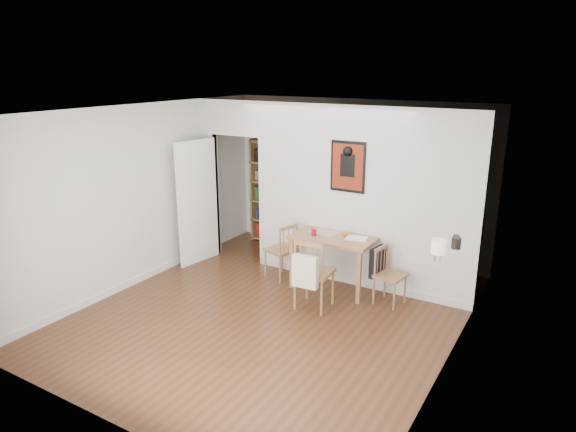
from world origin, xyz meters
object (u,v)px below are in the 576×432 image
Objects in this scene: bookshelf at (273,192)px; orange_fruit at (345,233)px; chair_left at (281,251)px; chair_right at (389,275)px; ceramic_jar_a at (456,243)px; dining_table at (334,242)px; chair_front at (314,273)px; ceramic_jar_b at (456,239)px; fireplace at (449,298)px; red_glass at (314,232)px; mantel_lamp at (438,248)px; notebook at (357,238)px.

bookshelf is 24.15× the size of orange_fruit.
chair_left is 1.07m from orange_fruit.
ceramic_jar_a is at bearing -33.05° from chair_right.
dining_table is 0.62× the size of bookshelf.
chair_front is (0.05, -0.72, -0.20)m from dining_table.
chair_left is 11.23× the size of orange_fruit.
fireplace is at bearing -80.84° from ceramic_jar_b.
bookshelf is 19.64× the size of red_glass.
red_glass is (-0.31, 0.57, 0.34)m from chair_front.
mantel_lamp is 0.70m from ceramic_jar_b.
chair_left is 2.84m from ceramic_jar_a.
dining_table is at bearing 145.51° from mantel_lamp.
chair_front reaches higher than chair_right.
fireplace is at bearing 77.10° from mantel_lamp.
red_glass is (-2.08, 0.70, 0.23)m from fireplace.
bookshelf is 2.36m from orange_fruit.
ceramic_jar_a is 0.21m from ceramic_jar_b.
bookshelf is 7.99× the size of mantel_lamp.
dining_table is 0.89m from chair_left.
chair_front is (-0.81, -0.63, 0.09)m from chair_right.
chair_left is (-0.84, -0.08, -0.26)m from dining_table.
chair_right is at bearing 38.00° from chair_front.
chair_left is at bearing 166.66° from ceramic_jar_a.
orange_fruit is 1.76m from ceramic_jar_b.
ceramic_jar_a is (1.76, 0.01, 0.72)m from chair_front.
chair_left reaches higher than notebook.
red_glass is 0.45m from orange_fruit.
ceramic_jar_a is at bearing 0.34° from chair_front.
bookshelf reaches higher than fireplace.
red_glass is 0.41× the size of mantel_lamp.
notebook is at bearing 70.06° from chair_front.
fireplace is 1.75m from notebook.
chair_right is at bearing -27.03° from bookshelf.
ceramic_jar_b is at bearing 87.95° from mantel_lamp.
orange_fruit is at bearing 171.65° from notebook.
notebook is (0.19, -0.03, -0.03)m from orange_fruit.
mantel_lamp is (-0.08, -0.35, 0.69)m from fireplace.
ceramic_jar_b is (1.77, -0.51, 0.51)m from dining_table.
ceramic_jar_a is at bearing 92.75° from fireplace.
red_glass is at bearing 169.81° from ceramic_jar_b.
chair_front reaches higher than red_glass.
red_glass is at bearing 164.77° from ceramic_jar_a.
ceramic_jar_a is (1.49, -0.74, 0.42)m from notebook.
orange_fruit is 2.09m from mantel_lamp.
fireplace is 9.87× the size of ceramic_jar_a.
notebook is (-0.54, 0.12, 0.39)m from chair_right.
mantel_lamp reaches higher than ceramic_jar_b.
notebook is 2.30× the size of ceramic_jar_a.
dining_table reaches higher than chair_right.
dining_table is at bearing 5.38° from chair_left.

